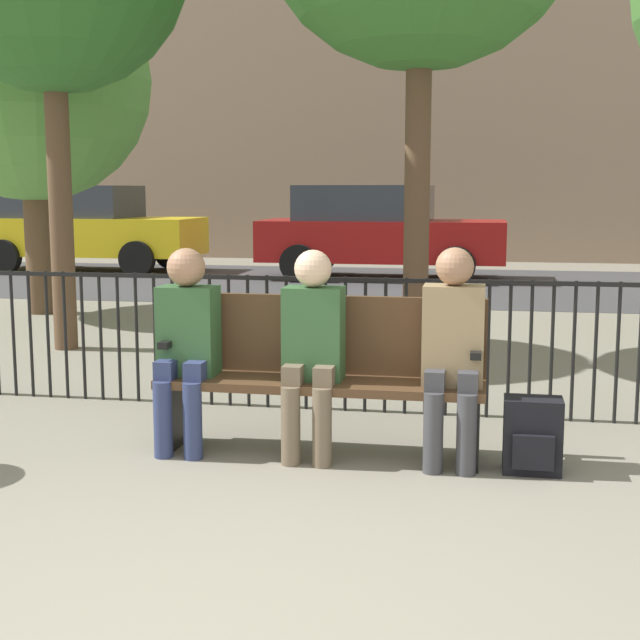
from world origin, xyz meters
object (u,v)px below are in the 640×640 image
Objects in this scene: seated_person_1 at (312,342)px; parked_car_1 at (377,230)px; seated_person_0 at (186,337)px; backpack at (533,436)px; park_bench at (323,369)px; tree_2 at (31,82)px; parked_car_2 at (85,227)px; seated_person_2 at (453,345)px.

parked_car_1 is at bearing 94.99° from seated_person_1.
backpack is (2.00, -0.06, -0.48)m from seated_person_0.
backpack is (1.25, -0.06, -0.47)m from seated_person_1.
parked_car_1 reaches higher than seated_person_1.
park_bench is 1.58× the size of seated_person_1.
parked_car_1 is at bearing 95.25° from park_bench.
tree_2 is 6.61m from parked_car_1.
seated_person_0 is 0.29× the size of parked_car_1.
parked_car_1 is (-0.16, 10.51, 0.16)m from seated_person_0.
parked_car_2 is (-5.82, 10.96, 0.16)m from seated_person_0.
tree_2 is at bearing 130.33° from seated_person_1.
seated_person_2 is 0.29× the size of parked_car_2.
parked_car_2 is (-2.03, 5.60, -2.00)m from tree_2.
park_bench is at bearing -84.75° from parked_car_1.
parked_car_1 is at bearing 101.56° from backpack.
parked_car_2 is at bearing 120.99° from seated_person_1.
parked_car_1 reaches higher than seated_person_2.
park_bench is 0.80m from seated_person_2.
seated_person_1 is at bearing 177.12° from backpack.
parked_car_2 is at bearing 175.43° from parked_car_1.
parked_car_2 is at bearing 117.98° from seated_person_0.
seated_person_2 is at bearing 0.09° from seated_person_1.
seated_person_2 is 0.28× the size of tree_2.
tree_2 reaches higher than parked_car_1.
tree_2 is at bearing -70.07° from parked_car_2.
backpack is at bearing -9.05° from park_bench.
backpack is at bearing -78.44° from parked_car_1.
seated_person_2 is 7.87m from tree_2.
seated_person_0 and seated_person_1 have the same top height.
seated_person_1 is 0.80m from seated_person_2.
park_bench is 1.58× the size of seated_person_0.
seated_person_0 is 0.29× the size of parked_car_2.
tree_2 is (-4.59, 5.23, 2.34)m from park_bench.
seated_person_1 is at bearing -49.67° from tree_2.
parked_car_1 is (-1.72, 10.50, 0.15)m from seated_person_2.
parked_car_2 is at bearing 121.43° from park_bench.
park_bench is at bearing 74.24° from seated_person_1.
park_bench reaches higher than backpack.
park_bench is 4.58× the size of backpack.
seated_person_0 is at bearing -179.96° from seated_person_2.
seated_person_2 is at bearing 171.85° from backpack.
parked_car_2 reaches higher than backpack.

